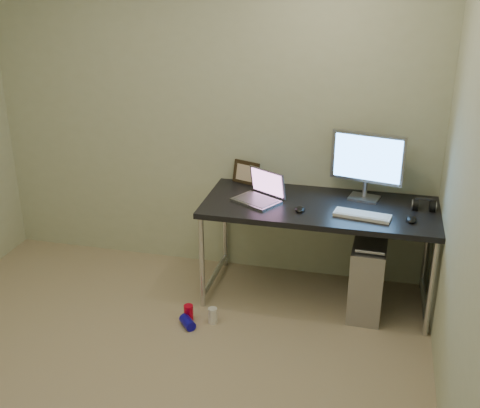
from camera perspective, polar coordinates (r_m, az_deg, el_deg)
name	(u,v)px	position (r m, az deg, el deg)	size (l,w,h in m)	color
floor	(128,398)	(3.74, -10.57, -17.66)	(3.50, 3.50, 0.00)	tan
wall_back	(208,116)	(4.65, -3.02, 8.34)	(3.50, 0.02, 2.50)	beige
wall_right	(478,236)	(2.85, 21.60, -2.83)	(0.02, 3.50, 2.50)	beige
desk	(319,215)	(4.33, 7.55, -1.01)	(1.66, 0.72, 0.75)	black
tower_computer	(368,275)	(4.42, 12.02, -6.61)	(0.24, 0.53, 0.58)	#A6A5AA
cable_a	(365,235)	(4.71, 11.74, -2.94)	(0.01, 0.01, 0.70)	black
cable_b	(376,240)	(4.70, 12.80, -3.36)	(0.01, 0.01, 0.72)	black
can_red	(189,313)	(4.31, -4.90, -10.25)	(0.07, 0.07, 0.12)	red
can_white	(213,316)	(4.28, -2.60, -10.52)	(0.06, 0.06, 0.12)	white
can_blue	(188,322)	(4.26, -4.99, -11.12)	(0.07, 0.07, 0.13)	#110BB8
laptop	(261,194)	(4.33, 1.96, 0.99)	(0.40, 0.38, 0.22)	#9D9DA3
monitor	(367,161)	(4.37, 11.97, 4.02)	(0.52, 0.19, 0.49)	#9D9DA3
keyboard	(362,215)	(4.15, 11.51, -1.06)	(0.38, 0.12, 0.02)	white
mouse_right	(412,219)	(4.16, 15.95, -1.33)	(0.07, 0.11, 0.04)	black
mouse_left	(300,208)	(4.18, 5.70, -0.40)	(0.07, 0.11, 0.04)	black
headphones	(424,206)	(4.37, 17.04, -0.15)	(0.15, 0.10, 0.10)	black
picture_frame	(246,173)	(4.63, 0.58, 3.00)	(0.22, 0.03, 0.18)	black
webcam	(268,176)	(4.58, 2.63, 2.66)	(0.04, 0.04, 0.11)	silver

